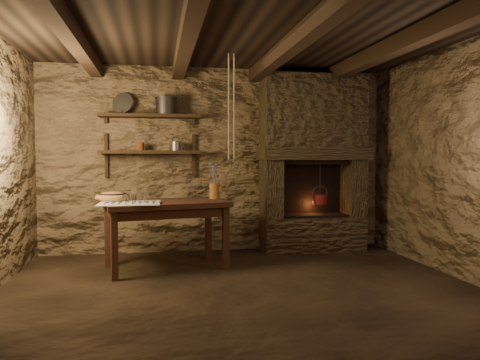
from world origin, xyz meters
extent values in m
plane|color=black|center=(0.00, 0.00, 0.00)|extent=(4.50, 4.50, 0.00)
cube|color=#4E3B24|center=(0.00, 2.00, 1.20)|extent=(4.50, 0.04, 2.40)
cube|color=#4E3B24|center=(0.00, -2.00, 1.20)|extent=(4.50, 0.04, 2.40)
cube|color=#4E3B24|center=(2.25, 0.00, 1.20)|extent=(0.04, 4.00, 2.40)
cube|color=black|center=(0.00, 0.00, 2.40)|extent=(4.50, 4.00, 0.04)
cube|color=black|center=(-1.50, 0.00, 2.31)|extent=(0.14, 3.95, 0.16)
cube|color=black|center=(-0.50, 0.00, 2.31)|extent=(0.14, 3.95, 0.16)
cube|color=black|center=(0.50, 0.00, 2.31)|extent=(0.14, 3.95, 0.16)
cube|color=black|center=(1.50, 0.00, 2.31)|extent=(0.14, 3.95, 0.16)
cube|color=black|center=(-0.85, 1.84, 1.30)|extent=(1.25, 0.30, 0.04)
cube|color=black|center=(-0.85, 1.84, 1.75)|extent=(1.25, 0.30, 0.04)
cube|color=#3B2E1D|center=(1.25, 1.77, 0.23)|extent=(1.35, 0.45, 0.45)
cube|color=#3B2E1D|center=(0.69, 1.77, 0.82)|extent=(0.23, 0.45, 0.75)
cube|color=#3B2E1D|center=(1.81, 1.77, 0.82)|extent=(0.23, 0.45, 0.75)
cube|color=#3B2E1D|center=(1.25, 1.74, 1.28)|extent=(1.43, 0.51, 0.16)
cube|color=#3B2E1D|center=(1.25, 1.77, 1.83)|extent=(1.35, 0.45, 0.94)
cube|color=black|center=(1.25, 1.96, 0.82)|extent=(0.90, 0.06, 0.75)
cube|color=#341B12|center=(-0.68, 1.08, 0.73)|extent=(1.44, 1.01, 0.06)
cube|color=#341B12|center=(-0.68, 1.08, 0.64)|extent=(1.31, 0.87, 0.09)
cube|color=silver|center=(-1.06, 0.88, 0.76)|extent=(0.65, 0.53, 0.01)
cylinder|color=#A4601F|center=(-0.11, 1.27, 0.84)|extent=(0.12, 0.12, 0.18)
torus|color=#A4601F|center=(-0.05, 1.27, 0.86)|extent=(0.02, 0.10, 0.10)
ellipsoid|color=#9E7644|center=(-1.26, 1.17, 0.80)|extent=(0.43, 0.43, 0.13)
cylinder|color=#2D2A28|center=(-0.65, 1.84, 1.87)|extent=(0.32, 0.32, 0.19)
cylinder|color=gray|center=(-1.19, 1.94, 1.91)|extent=(0.30, 0.23, 0.28)
cylinder|color=#622F13|center=(-0.98, 1.84, 1.37)|extent=(0.11, 0.11, 0.10)
cylinder|color=maroon|center=(1.34, 1.72, 0.68)|extent=(0.22, 0.22, 0.13)
torus|color=#2D2A28|center=(1.34, 1.72, 0.76)|extent=(0.20, 0.01, 0.20)
cylinder|color=#2D2A28|center=(1.34, 1.72, 0.94)|extent=(0.01, 0.01, 0.44)
camera|label=1|loc=(-0.77, -4.13, 1.26)|focal=35.00mm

